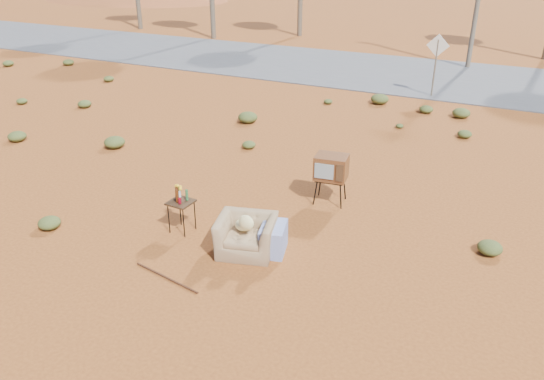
% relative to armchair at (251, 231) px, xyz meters
% --- Properties ---
extents(ground, '(140.00, 140.00, 0.00)m').
position_rel_armchair_xyz_m(ground, '(-0.62, 0.02, -0.42)').
color(ground, '#95511D').
rests_on(ground, ground).
extents(highway, '(140.00, 7.00, 0.04)m').
position_rel_armchair_xyz_m(highway, '(-0.62, 15.02, -0.40)').
color(highway, '#565659').
rests_on(highway, ground).
extents(armchair, '(1.31, 1.06, 0.90)m').
position_rel_armchair_xyz_m(armchair, '(0.00, 0.00, 0.00)').
color(armchair, '#8F714E').
rests_on(armchair, ground).
extents(tv_unit, '(0.73, 0.62, 1.07)m').
position_rel_armchair_xyz_m(tv_unit, '(0.57, 2.49, 0.38)').
color(tv_unit, black).
rests_on(tv_unit, ground).
extents(side_table, '(0.46, 0.46, 0.90)m').
position_rel_armchair_xyz_m(side_table, '(-1.58, 0.10, 0.24)').
color(side_table, '#392714').
rests_on(side_table, ground).
extents(rusty_bar, '(1.42, 0.29, 0.04)m').
position_rel_armchair_xyz_m(rusty_bar, '(-0.87, -1.38, -0.40)').
color(rusty_bar, '#532C16').
rests_on(rusty_bar, ground).
extents(road_sign, '(0.78, 0.06, 2.19)m').
position_rel_armchair_xyz_m(road_sign, '(0.88, 12.02, 1.08)').
color(road_sign, brown).
rests_on(road_sign, ground).
extents(scrub_patch, '(17.49, 8.07, 0.33)m').
position_rel_armchair_xyz_m(scrub_patch, '(-1.45, 4.43, -0.28)').
color(scrub_patch, '#4B5324').
rests_on(scrub_patch, ground).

